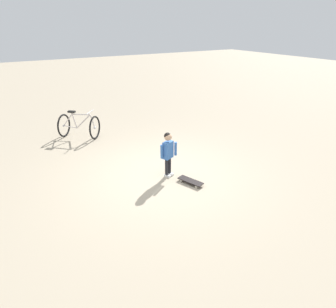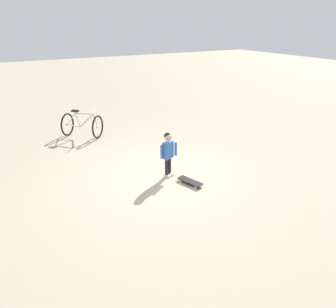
% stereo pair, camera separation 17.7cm
% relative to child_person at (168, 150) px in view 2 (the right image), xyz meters
% --- Properties ---
extents(ground_plane, '(50.00, 50.00, 0.00)m').
position_rel_child_person_xyz_m(ground_plane, '(0.15, -0.12, -0.66)').
color(ground_plane, tan).
extents(child_person, '(0.41, 0.25, 1.06)m').
position_rel_child_person_xyz_m(child_person, '(0.00, 0.00, 0.00)').
color(child_person, black).
rests_on(child_person, ground).
extents(skateboard, '(0.38, 0.62, 0.07)m').
position_rel_child_person_xyz_m(skateboard, '(-0.24, 0.56, -0.60)').
color(skateboard, black).
rests_on(skateboard, ground).
extents(bicycle_near, '(1.27, 1.24, 0.85)m').
position_rel_child_person_xyz_m(bicycle_near, '(1.11, -3.45, -0.28)').
color(bicycle_near, black).
rests_on(bicycle_near, ground).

